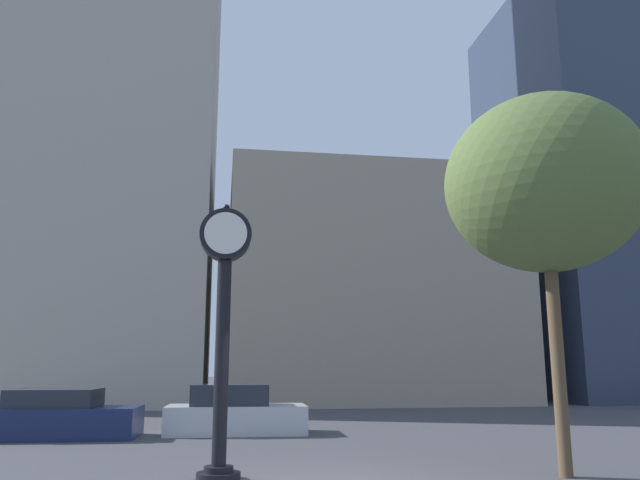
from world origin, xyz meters
TOP-DOWN VIEW (x-y plane):
  - building_tall_tower at (-7.77, 24.00)m, footprint 10.50×12.00m
  - building_storefront_row at (5.99, 24.00)m, footprint 14.98×12.00m
  - building_glass_modern at (22.10, 24.00)m, footprint 13.08×12.00m
  - street_clock at (-1.71, 1.03)m, footprint 0.93×0.75m
  - car_navy at (-5.94, 7.85)m, footprint 4.09×2.09m
  - car_silver at (-1.31, 8.26)m, footprint 3.98×1.91m
  - bare_tree at (4.24, 0.35)m, footprint 3.74×3.74m

SIDE VIEW (x-z plane):
  - car_navy at x=-5.94m, z-range -0.10..1.18m
  - car_silver at x=-1.31m, z-range -0.11..1.26m
  - street_clock at x=-1.71m, z-range 0.57..5.39m
  - bare_tree at x=4.24m, z-range 1.78..8.74m
  - building_storefront_row at x=5.99m, z-range 0.00..11.94m
  - building_glass_modern at x=22.10m, z-range 0.00..24.81m
  - building_tall_tower at x=-7.77m, z-range 0.00..38.25m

